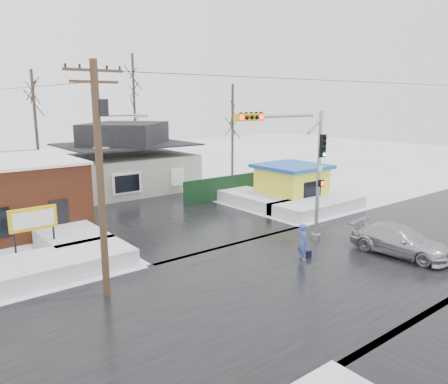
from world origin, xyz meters
TOP-DOWN VIEW (x-y plane):
  - ground at (0.00, 0.00)m, footprint 120.00×120.00m
  - road_ns at (0.00, 0.00)m, footprint 10.00×120.00m
  - road_ew at (0.00, 0.00)m, footprint 120.00×10.00m
  - snowbank_nw at (-9.00, 7.00)m, footprint 7.00×3.00m
  - snowbank_ne at (9.00, 7.00)m, footprint 7.00×3.00m
  - snowbank_nside_w at (-7.00, 12.00)m, footprint 3.00×8.00m
  - snowbank_nside_e at (7.00, 12.00)m, footprint 3.00×8.00m
  - traffic_signal at (2.43, 2.97)m, footprint 6.05×0.68m
  - utility_pole at (-7.93, 3.50)m, footprint 3.15×0.44m
  - marquee_sign at (-9.00, 9.49)m, footprint 2.20×0.21m
  - house at (2.00, 22.00)m, footprint 10.40×8.40m
  - kiosk at (9.50, 9.99)m, footprint 4.60×4.60m
  - fence at (6.50, 14.00)m, footprint 8.00×0.12m
  - tree_far_left at (-4.00, 26.00)m, footprint 3.00×3.00m
  - tree_far_mid at (6.00, 28.00)m, footprint 3.00×3.00m
  - tree_far_right at (12.00, 20.00)m, footprint 3.00×3.00m
  - pedestrian at (1.00, 1.31)m, footprint 0.66×0.77m
  - car at (5.32, -1.22)m, footprint 2.41×5.06m
  - shopping_bag at (1.44, 1.29)m, footprint 0.30×0.17m

SIDE VIEW (x-z plane):
  - ground at x=0.00m, z-range 0.00..0.00m
  - road_ns at x=0.00m, z-range 0.00..0.02m
  - road_ew at x=0.00m, z-range 0.00..0.02m
  - shopping_bag at x=1.44m, z-range 0.00..0.35m
  - snowbank_nw at x=-9.00m, z-range 0.00..0.80m
  - snowbank_ne at x=9.00m, z-range 0.00..0.80m
  - snowbank_nside_w at x=-7.00m, z-range 0.00..0.80m
  - snowbank_nside_e at x=7.00m, z-range 0.00..0.80m
  - car at x=5.32m, z-range 0.00..1.42m
  - pedestrian at x=1.00m, z-range 0.00..1.80m
  - fence at x=6.50m, z-range 0.00..1.80m
  - kiosk at x=9.50m, z-range 0.03..2.90m
  - marquee_sign at x=-9.00m, z-range 0.65..3.20m
  - house at x=2.00m, z-range -0.26..5.50m
  - traffic_signal at x=2.43m, z-range 1.04..8.04m
  - utility_pole at x=-7.93m, z-range 0.61..9.61m
  - tree_far_right at x=12.00m, z-range 2.66..11.66m
  - tree_far_left at x=-4.00m, z-range 2.95..12.95m
  - tree_far_mid at x=6.00m, z-range 3.54..15.54m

